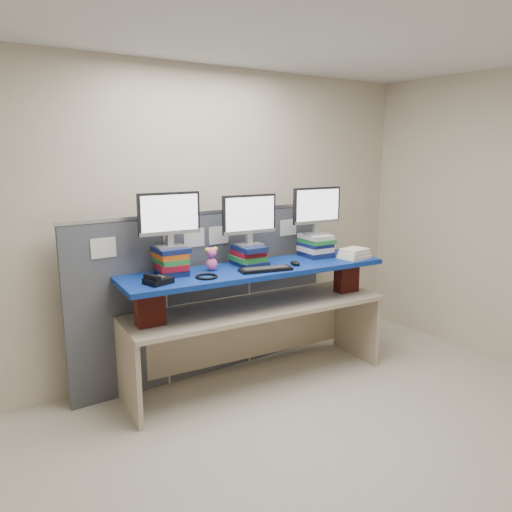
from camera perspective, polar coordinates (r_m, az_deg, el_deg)
room at (r=3.07m, az=10.84°, el=-0.48°), size 5.00×4.00×2.80m
cubicle_partition at (r=4.61m, az=-5.44°, el=-4.19°), size 2.60×0.06×1.53m
desk at (r=4.46m, az=-0.00°, el=-7.37°), size 2.41×0.91×0.72m
brick_pier_left at (r=3.96m, az=-12.03°, el=-5.70°), size 0.23×0.14×0.30m
brick_pier_right at (r=4.87m, az=10.31°, el=-2.30°), size 0.23×0.14×0.30m
blue_board at (r=4.33m, az=-0.00°, el=-1.57°), size 2.41×0.81×0.04m
book_stack_left at (r=4.11m, az=-9.70°, el=-0.51°), size 0.27×0.31×0.22m
book_stack_center at (r=4.40m, az=-0.85°, el=0.08°), size 0.27×0.32×0.17m
book_stack_right at (r=4.79m, az=6.84°, el=1.21°), size 0.28×0.31×0.21m
monitor_left at (r=4.05m, az=-9.87°, el=4.48°), size 0.51×0.16×0.44m
monitor_center at (r=4.35m, az=-0.76°, el=4.51°), size 0.51×0.16×0.44m
monitor_right at (r=4.73m, az=6.97°, el=5.48°), size 0.51×0.16×0.44m
keyboard at (r=4.20m, az=1.10°, el=-1.52°), size 0.47×0.25×0.03m
mouse at (r=4.41m, az=4.49°, el=-0.82°), size 0.08×0.12×0.04m
desk_phone at (r=3.86m, az=-11.20°, el=-2.71°), size 0.22×0.21×0.08m
headset at (r=3.99m, az=-5.67°, el=-2.34°), size 0.19×0.19×0.02m
plush_toy at (r=4.20m, az=-5.11°, el=-0.30°), size 0.12×0.09×0.20m
binder_stack at (r=4.76m, az=11.19°, el=0.26°), size 0.28×0.23×0.09m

